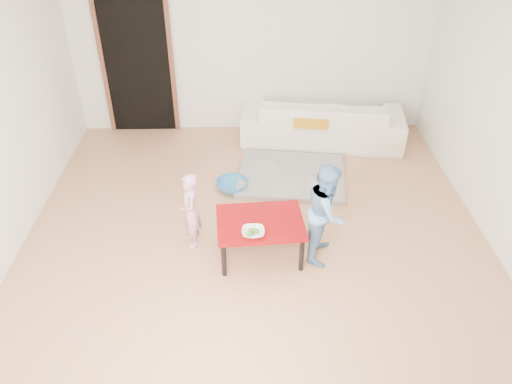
{
  "coord_description": "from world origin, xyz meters",
  "views": [
    {
      "loc": [
        -0.09,
        -4.32,
        3.49
      ],
      "look_at": [
        0.0,
        -0.2,
        0.65
      ],
      "focal_mm": 35.0,
      "sensor_mm": 36.0,
      "label": 1
    }
  ],
  "objects_px": {
    "child_blue": "(327,212)",
    "basin": "(232,185)",
    "red_table": "(260,238)",
    "bowl": "(253,232)",
    "child_pink": "(190,211)",
    "sofa": "(322,120)"
  },
  "relations": [
    {
      "from": "sofa",
      "to": "child_pink",
      "type": "height_order",
      "value": "child_pink"
    },
    {
      "from": "sofa",
      "to": "basin",
      "type": "bearing_deg",
      "value": 52.23
    },
    {
      "from": "child_pink",
      "to": "red_table",
      "type": "bearing_deg",
      "value": 59.88
    },
    {
      "from": "sofa",
      "to": "basin",
      "type": "xyz_separation_m",
      "value": [
        -1.26,
        -1.24,
        -0.27
      ]
    },
    {
      "from": "sofa",
      "to": "bowl",
      "type": "height_order",
      "value": "sofa"
    },
    {
      "from": "red_table",
      "to": "bowl",
      "type": "height_order",
      "value": "bowl"
    },
    {
      "from": "sofa",
      "to": "child_blue",
      "type": "distance_m",
      "value": 2.47
    },
    {
      "from": "bowl",
      "to": "child_pink",
      "type": "bearing_deg",
      "value": 147.57
    },
    {
      "from": "basin",
      "to": "bowl",
      "type": "bearing_deg",
      "value": -80.37
    },
    {
      "from": "red_table",
      "to": "child_blue",
      "type": "relative_size",
      "value": 0.81
    },
    {
      "from": "child_pink",
      "to": "child_blue",
      "type": "height_order",
      "value": "child_blue"
    },
    {
      "from": "bowl",
      "to": "child_blue",
      "type": "height_order",
      "value": "child_blue"
    },
    {
      "from": "child_pink",
      "to": "basin",
      "type": "bearing_deg",
      "value": 143.39
    },
    {
      "from": "red_table",
      "to": "child_blue",
      "type": "bearing_deg",
      "value": 0.31
    },
    {
      "from": "red_table",
      "to": "bowl",
      "type": "distance_m",
      "value": 0.33
    },
    {
      "from": "sofa",
      "to": "child_pink",
      "type": "bearing_deg",
      "value": 61.17
    },
    {
      "from": "bowl",
      "to": "child_pink",
      "type": "height_order",
      "value": "child_pink"
    },
    {
      "from": "child_blue",
      "to": "basin",
      "type": "xyz_separation_m",
      "value": [
        -0.97,
        1.2,
        -0.47
      ]
    },
    {
      "from": "sofa",
      "to": "bowl",
      "type": "distance_m",
      "value": 2.85
    },
    {
      "from": "red_table",
      "to": "bowl",
      "type": "bearing_deg",
      "value": -109.05
    },
    {
      "from": "sofa",
      "to": "child_pink",
      "type": "xyz_separation_m",
      "value": [
        -1.67,
        -2.25,
        0.1
      ]
    },
    {
      "from": "sofa",
      "to": "bowl",
      "type": "relative_size",
      "value": 10.21
    }
  ]
}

